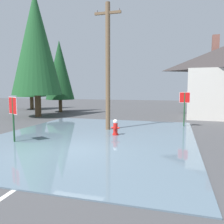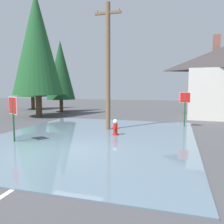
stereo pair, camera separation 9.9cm
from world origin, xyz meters
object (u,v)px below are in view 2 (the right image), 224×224
object	(u,v)px
utility_pole	(108,65)
fire_hydrant	(115,128)
pine_tree_tall_left	(37,44)
stop_sign_far	(185,102)
stop_sign_near	(13,110)
pine_tree_mid_left	(32,67)
pine_tree_short_left	(61,70)

from	to	relation	value
utility_pole	fire_hydrant	bearing A→B (deg)	-59.82
pine_tree_tall_left	stop_sign_far	bearing A→B (deg)	-9.76
pine_tree_tall_left	stop_sign_near	bearing A→B (deg)	-62.49
stop_sign_near	stop_sign_far	size ratio (longest dim) A/B	0.94
stop_sign_far	stop_sign_near	bearing A→B (deg)	-139.06
fire_hydrant	stop_sign_far	distance (m)	5.50
fire_hydrant	pine_tree_mid_left	distance (m)	18.77
pine_tree_mid_left	pine_tree_short_left	world-z (taller)	pine_tree_mid_left
utility_pole	pine_tree_mid_left	world-z (taller)	pine_tree_mid_left
stop_sign_near	pine_tree_mid_left	distance (m)	17.95
stop_sign_far	pine_tree_short_left	world-z (taller)	pine_tree_short_left
stop_sign_far	pine_tree_mid_left	world-z (taller)	pine_tree_mid_left
utility_pole	stop_sign_far	distance (m)	5.62
stop_sign_far	pine_tree_tall_left	size ratio (longest dim) A/B	0.21
fire_hydrant	pine_tree_short_left	size ratio (longest dim) A/B	0.12
utility_pole	stop_sign_far	xyz separation A→B (m)	(4.51, 2.45, -2.30)
pine_tree_tall_left	fire_hydrant	bearing A→B (deg)	-34.67
utility_pole	pine_tree_mid_left	xyz separation A→B (m)	(-12.77, 10.52, 1.12)
stop_sign_near	fire_hydrant	world-z (taller)	stop_sign_near
stop_sign_near	pine_tree_tall_left	world-z (taller)	pine_tree_tall_left
pine_tree_mid_left	pine_tree_tall_left	bearing A→B (deg)	-50.90
fire_hydrant	pine_tree_mid_left	xyz separation A→B (m)	(-13.65, 12.03, 4.61)
stop_sign_near	pine_tree_short_left	distance (m)	14.18
stop_sign_near	pine_tree_mid_left	size ratio (longest dim) A/B	0.25
fire_hydrant	pine_tree_short_left	distance (m)	14.13
utility_pole	pine_tree_mid_left	distance (m)	16.58
stop_sign_far	pine_tree_tall_left	bearing A→B (deg)	170.24
pine_tree_mid_left	utility_pole	bearing A→B (deg)	-39.49
pine_tree_short_left	utility_pole	bearing A→B (deg)	-47.62
pine_tree_short_left	stop_sign_far	bearing A→B (deg)	-26.75
fire_hydrant	stop_sign_far	xyz separation A→B (m)	(3.63, 3.97, 1.19)
stop_sign_near	fire_hydrant	xyz separation A→B (m)	(4.19, 2.81, -1.10)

